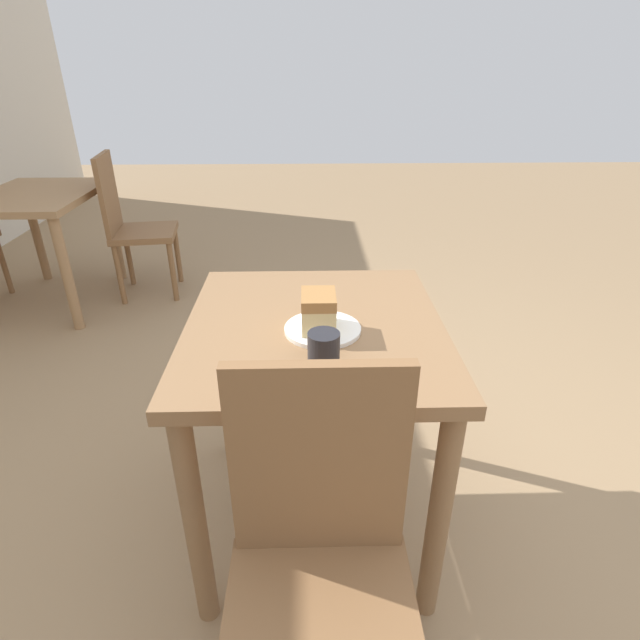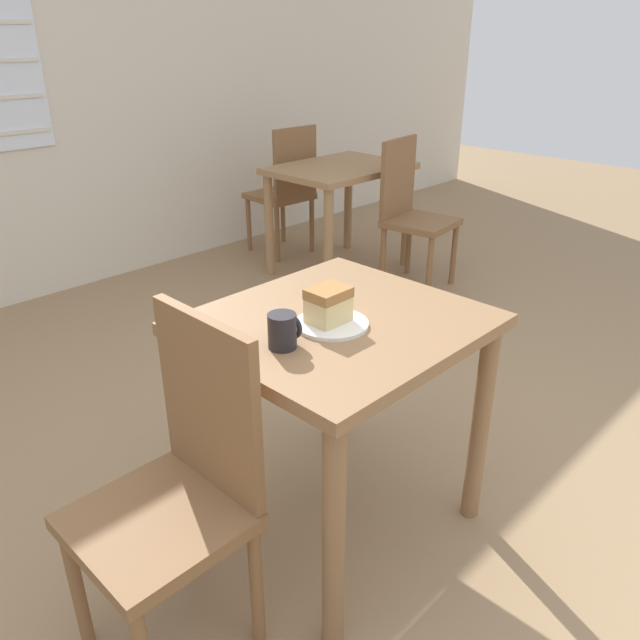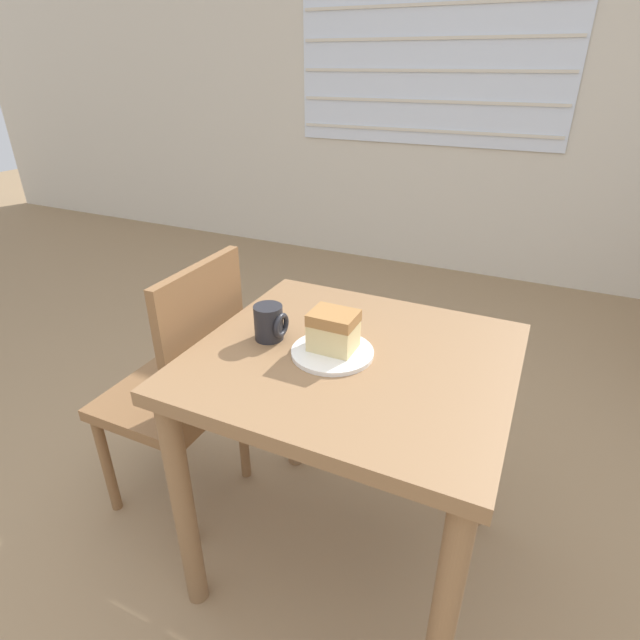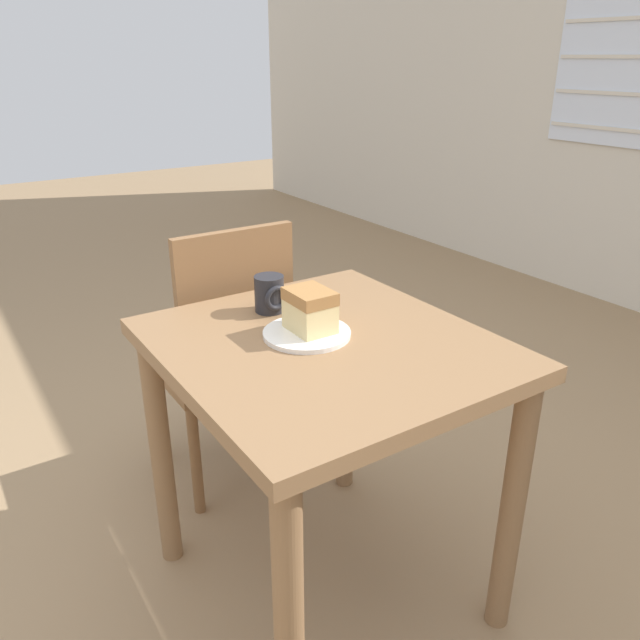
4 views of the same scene
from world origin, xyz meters
name	(u,v)px [view 1 (image 1 of 4)]	position (x,y,z in m)	size (l,w,h in m)	color
ground_plane	(404,530)	(0.00, 0.00, 0.00)	(14.00, 14.00, 0.00)	#997A56
dining_table_near	(315,364)	(0.08, 0.30, 0.63)	(0.80, 0.74, 0.77)	olive
dining_table_far	(40,213)	(1.92, 1.99, 0.60)	(0.90, 0.65, 0.73)	#9E754C
chair_near_window	(320,571)	(-0.51, 0.30, 0.50)	(0.40, 0.40, 0.94)	brown
chair_far_corner	(132,223)	(2.04, 1.47, 0.50)	(0.45, 0.45, 0.94)	brown
plate	(323,329)	(0.03, 0.28, 0.78)	(0.21, 0.21, 0.01)	white
cake_slice	(319,311)	(0.03, 0.29, 0.83)	(0.12, 0.09, 0.10)	#E5CC89
coffee_mug	(324,350)	(-0.15, 0.29, 0.82)	(0.09, 0.08, 0.10)	#232328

